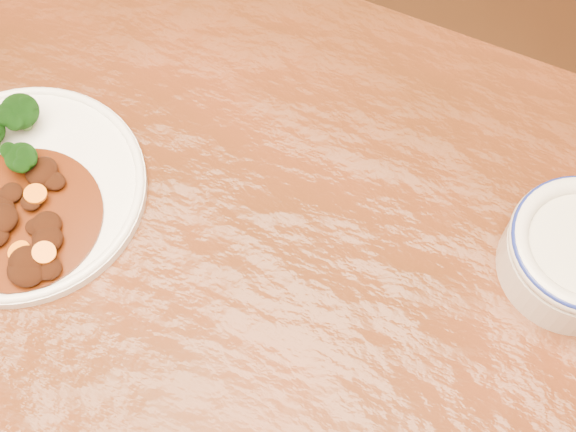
% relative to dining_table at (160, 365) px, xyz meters
% --- Properties ---
extents(dining_table, '(1.50, 0.90, 0.75)m').
position_rel_dining_table_xyz_m(dining_table, '(0.00, 0.00, 0.00)').
color(dining_table, '#5D2510').
rests_on(dining_table, ground).
extents(dinner_plate, '(0.24, 0.24, 0.02)m').
position_rel_dining_table_xyz_m(dinner_plate, '(-0.18, 0.08, 0.09)').
color(dinner_plate, white).
rests_on(dinner_plate, dining_table).
extents(mince_stew, '(0.15, 0.15, 0.03)m').
position_rel_dining_table_xyz_m(mince_stew, '(-0.16, 0.04, 0.10)').
color(mince_stew, '#4C2108').
rests_on(mince_stew, dinner_plate).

